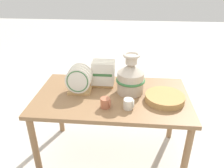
# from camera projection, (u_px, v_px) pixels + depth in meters

# --- Properties ---
(ground_plane) EXTENTS (14.00, 14.00, 0.00)m
(ground_plane) POSITION_uv_depth(u_px,v_px,m) (112.00, 154.00, 2.25)
(ground_plane) COLOR beige
(display_table) EXTENTS (1.34, 0.77, 0.71)m
(display_table) POSITION_uv_depth(u_px,v_px,m) (112.00, 103.00, 1.97)
(display_table) COLOR olive
(display_table) RESTS_ON ground_plane
(ceramic_vase) EXTENTS (0.26, 0.26, 0.36)m
(ceramic_vase) POSITION_uv_depth(u_px,v_px,m) (131.00, 77.00, 1.91)
(ceramic_vase) COLOR beige
(ceramic_vase) RESTS_ON display_table
(dish_rack_round_plates) EXTENTS (0.22, 0.18, 0.24)m
(dish_rack_round_plates) POSITION_uv_depth(u_px,v_px,m) (79.00, 82.00, 1.93)
(dish_rack_round_plates) COLOR tan
(dish_rack_round_plates) RESTS_ON display_table
(dish_rack_square_plates) EXTENTS (0.21, 0.18, 0.23)m
(dish_rack_square_plates) POSITION_uv_depth(u_px,v_px,m) (103.00, 76.00, 2.07)
(dish_rack_square_plates) COLOR tan
(dish_rack_square_plates) RESTS_ON display_table
(wicker_charger_stack) EXTENTS (0.33, 0.33, 0.05)m
(wicker_charger_stack) POSITION_uv_depth(u_px,v_px,m) (165.00, 98.00, 1.83)
(wicker_charger_stack) COLOR tan
(wicker_charger_stack) RESTS_ON display_table
(mug_terracotta_glaze) EXTENTS (0.09, 0.08, 0.08)m
(mug_terracotta_glaze) POSITION_uv_depth(u_px,v_px,m) (106.00, 103.00, 1.74)
(mug_terracotta_glaze) COLOR #B76647
(mug_terracotta_glaze) RESTS_ON display_table
(mug_cream_glaze) EXTENTS (0.09, 0.08, 0.08)m
(mug_cream_glaze) POSITION_uv_depth(u_px,v_px,m) (129.00, 104.00, 1.72)
(mug_cream_glaze) COLOR silver
(mug_cream_glaze) RESTS_ON display_table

